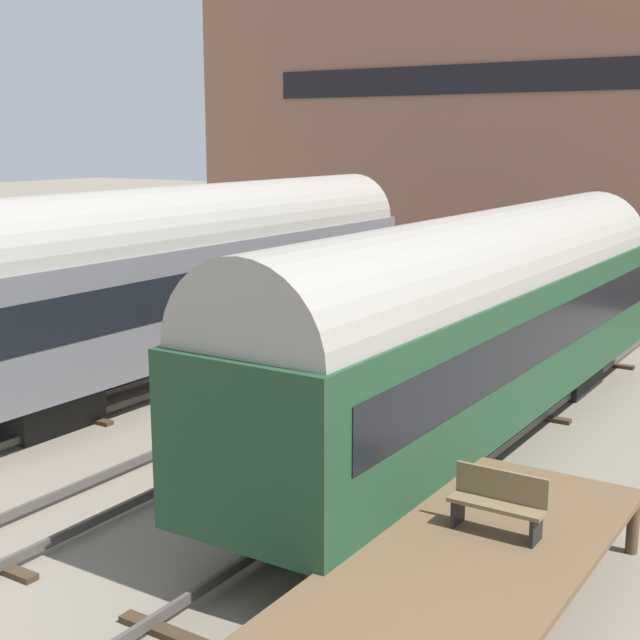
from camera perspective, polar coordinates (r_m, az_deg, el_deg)
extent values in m
cube|color=#3D2D1E|center=(22.56, -15.59, -5.86)|extent=(2.60, 0.24, 0.10)
cube|color=#3D2D1E|center=(26.73, -5.97, -2.75)|extent=(2.60, 0.24, 0.10)
cube|color=#3D2D1E|center=(31.50, 0.86, -0.48)|extent=(2.60, 0.24, 0.10)
cube|color=#3D2D1E|center=(36.63, 5.84, 1.18)|extent=(2.60, 0.24, 0.10)
cube|color=#3D2D1E|center=(19.54, -6.60, -8.25)|extent=(2.60, 0.24, 0.10)
cube|color=#3D2D1E|center=(24.24, 2.44, -4.22)|extent=(2.60, 0.24, 0.10)
cube|color=#3D2D1E|center=(29.41, 8.38, -1.48)|extent=(2.60, 0.24, 0.10)
cube|color=#3D2D1E|center=(34.85, 12.49, 0.43)|extent=(2.60, 0.24, 0.10)
cube|color=#3D2D1E|center=(17.20, 5.39, -11.07)|extent=(2.60, 0.24, 0.10)
cube|color=#3D2D1E|center=(22.39, 12.55, -5.85)|extent=(2.60, 0.24, 0.10)
cube|color=#3D2D1E|center=(27.91, 16.87, -2.59)|extent=(2.60, 0.24, 0.10)
cube|color=#3D2D1E|center=(33.59, 19.74, -0.41)|extent=(2.60, 0.24, 0.10)
cube|color=black|center=(30.18, -0.63, -0.15)|extent=(1.80, 2.40, 1.00)
cube|color=black|center=(21.87, -17.46, -5.31)|extent=(1.80, 2.40, 1.00)
cube|color=slate|center=(25.32, -7.80, 1.97)|extent=(3.08, 17.59, 2.92)
cube|color=black|center=(25.27, -7.82, 2.75)|extent=(3.12, 16.18, 1.05)
cylinder|color=gray|center=(25.12, -7.89, 5.25)|extent=(2.92, 17.24, 2.92)
cube|color=black|center=(24.97, 14.98, -3.07)|extent=(1.80, 2.40, 1.00)
cube|color=black|center=(15.30, 1.63, -12.16)|extent=(1.80, 2.40, 1.00)
cube|color=#1E4228|center=(19.45, 10.17, -1.34)|extent=(2.97, 17.07, 2.73)
cube|color=black|center=(19.38, 10.20, -0.40)|extent=(3.01, 15.71, 0.98)
cylinder|color=gray|center=(19.20, 10.32, 2.63)|extent=(2.82, 16.73, 2.82)
cube|color=brown|center=(11.36, 5.73, -18.35)|extent=(3.03, 10.92, 0.10)
cylinder|color=brown|center=(16.46, 10.01, -10.65)|extent=(0.20, 0.20, 0.96)
cylinder|color=brown|center=(15.71, 19.40, -12.28)|extent=(0.20, 0.20, 0.96)
cylinder|color=brown|center=(12.22, -0.33, -18.84)|extent=(0.20, 0.20, 0.96)
cube|color=brown|center=(13.29, 11.23, -11.56)|extent=(1.40, 0.40, 0.06)
cube|color=brown|center=(13.34, 11.55, -10.30)|extent=(1.40, 0.06, 0.45)
cube|color=black|center=(13.59, 8.81, -11.99)|extent=(0.06, 0.40, 0.40)
cube|color=black|center=(13.20, 13.65, -12.93)|extent=(0.06, 0.40, 0.40)
cube|color=brown|center=(43.62, 14.59, 3.58)|extent=(32.46, 11.42, 1.64)
cube|color=#936651|center=(43.29, 15.16, 14.37)|extent=(32.46, 11.42, 14.75)
cube|color=black|center=(37.87, 12.38, 14.95)|extent=(22.72, 0.10, 1.20)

